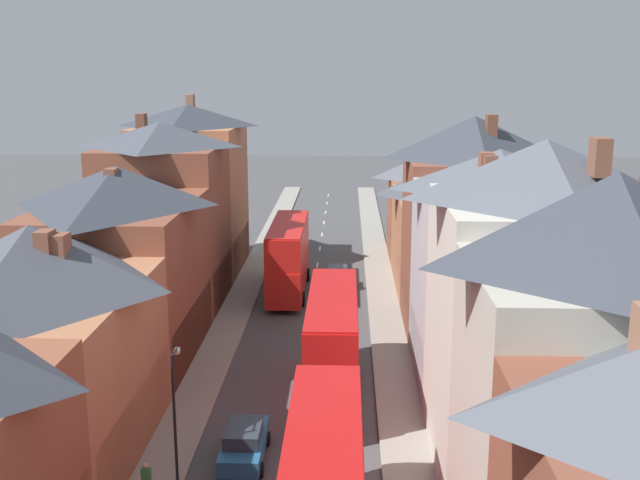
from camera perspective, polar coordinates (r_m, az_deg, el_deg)
name	(u,v)px	position (r m, az deg, el deg)	size (l,w,h in m)	color
pavement_left	(241,299)	(54.36, -6.03, -4.49)	(2.20, 104.00, 0.14)	gray
pavement_right	(383,301)	(53.90, 4.81, -4.62)	(2.20, 104.00, 0.14)	gray
centre_line_dashes	(310,309)	(52.01, -0.74, -5.30)	(0.14, 97.80, 0.01)	silver
terrace_row_left	(74,297)	(36.65, -18.24, -4.11)	(8.00, 65.19, 14.23)	#935138
terrace_row_right	(513,297)	(35.75, 14.51, -4.25)	(8.00, 68.27, 13.82)	#B2704C
double_decker_bus_mid_street	(288,256)	(55.03, -2.43, -1.24)	(2.74, 10.80, 5.30)	red
double_decker_bus_far_approaching	(332,343)	(37.88, 0.94, -7.88)	(2.74, 10.80, 5.30)	red
car_near_blue	(286,241)	(68.69, -2.61, -0.09)	(1.90, 3.98, 1.64)	#4C515B
car_parked_left_a	(337,277)	(56.90, 1.34, -2.84)	(1.90, 4.31, 1.63)	black
car_parked_right_a	(244,443)	(32.93, -5.80, -15.12)	(1.90, 4.22, 1.64)	#236093
pedestrian_near_right	(146,480)	(30.52, -13.09, -17.39)	(0.36, 0.22, 1.61)	#3D4256
street_lamp	(175,407)	(30.73, -11.00, -12.41)	(0.20, 1.12, 5.50)	black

